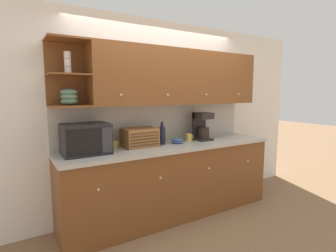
% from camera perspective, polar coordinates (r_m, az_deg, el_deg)
% --- Properties ---
extents(ground_plane, '(24.00, 24.00, 0.00)m').
position_cam_1_polar(ground_plane, '(3.99, -1.76, -16.83)').
color(ground_plane, '#896647').
extents(wall_back, '(5.28, 0.06, 2.60)m').
position_cam_1_polar(wall_back, '(3.69, -2.07, 2.13)').
color(wall_back, white).
rests_on(wall_back, ground_plane).
extents(counter_unit, '(2.90, 0.67, 0.96)m').
position_cam_1_polar(counter_unit, '(3.56, 0.83, -11.59)').
color(counter_unit, brown).
rests_on(counter_unit, ground_plane).
extents(backsplash_panel, '(2.88, 0.01, 0.52)m').
position_cam_1_polar(backsplash_panel, '(3.66, -1.79, 0.77)').
color(backsplash_panel, '#B7B2A8').
rests_on(backsplash_panel, counter_unit).
extents(upper_cabinets, '(2.88, 0.39, 0.72)m').
position_cam_1_polar(upper_cabinets, '(3.58, 1.93, 10.50)').
color(upper_cabinets, brown).
rests_on(upper_cabinets, backsplash_panel).
extents(microwave, '(0.50, 0.38, 0.34)m').
position_cam_1_polar(microwave, '(3.02, -17.48, -2.69)').
color(microwave, black).
rests_on(microwave, counter_unit).
extents(mug, '(0.10, 0.08, 0.09)m').
position_cam_1_polar(mug, '(3.29, -11.57, -3.88)').
color(mug, gold).
rests_on(mug, counter_unit).
extents(bread_box, '(0.42, 0.30, 0.23)m').
position_cam_1_polar(bread_box, '(3.31, -6.16, -2.48)').
color(bread_box, '#996033').
rests_on(bread_box, counter_unit).
extents(wine_bottle, '(0.09, 0.09, 0.30)m').
position_cam_1_polar(wine_bottle, '(3.44, -1.32, -1.73)').
color(wine_bottle, black).
rests_on(wine_bottle, counter_unit).
extents(bowl_stack_on_counter, '(0.17, 0.17, 0.07)m').
position_cam_1_polar(bowl_stack_on_counter, '(3.52, 2.09, -3.21)').
color(bowl_stack_on_counter, '#3D5B93').
rests_on(bowl_stack_on_counter, counter_unit).
extents(mug_blue_second, '(0.10, 0.09, 0.11)m').
position_cam_1_polar(mug_blue_second, '(3.69, 4.63, -2.45)').
color(mug_blue_second, gold).
rests_on(mug_blue_second, counter_unit).
extents(coffee_maker, '(0.21, 0.24, 0.39)m').
position_cam_1_polar(coffee_maker, '(3.78, 7.39, -0.01)').
color(coffee_maker, black).
rests_on(coffee_maker, counter_unit).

